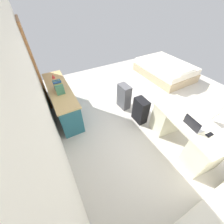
{
  "coord_description": "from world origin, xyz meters",
  "views": [
    {
      "loc": [
        -2.08,
        2.32,
        2.54
      ],
      "look_at": [
        -0.25,
        1.31,
        0.6
      ],
      "focal_mm": 22.35,
      "sensor_mm": 36.0,
      "label": 1
    }
  ],
  "objects_px": {
    "bed": "(165,70)",
    "laptop": "(193,125)",
    "suitcase_black": "(140,110)",
    "computer_mouse": "(183,116)",
    "desk": "(184,132)",
    "suitcase_spare_grey": "(124,97)",
    "cell_phone_near_laptop": "(210,135)",
    "credenza": "(62,101)",
    "office_chair": "(205,111)",
    "figurine_small": "(53,76)"
  },
  "relations": [
    {
      "from": "suitcase_spare_grey",
      "to": "computer_mouse",
      "type": "distance_m",
      "value": 1.57
    },
    {
      "from": "suitcase_black",
      "to": "desk",
      "type": "bearing_deg",
      "value": -162.25
    },
    {
      "from": "desk",
      "to": "credenza",
      "type": "bearing_deg",
      "value": 40.69
    },
    {
      "from": "cell_phone_near_laptop",
      "to": "desk",
      "type": "bearing_deg",
      "value": 0.32
    },
    {
      "from": "laptop",
      "to": "figurine_small",
      "type": "relative_size",
      "value": 3.02
    },
    {
      "from": "laptop",
      "to": "cell_phone_near_laptop",
      "type": "bearing_deg",
      "value": -159.45
    },
    {
      "from": "credenza",
      "to": "suitcase_spare_grey",
      "type": "xyz_separation_m",
      "value": [
        -0.53,
        -1.48,
        -0.05
      ]
    },
    {
      "from": "suitcase_black",
      "to": "laptop",
      "type": "bearing_deg",
      "value": -169.5
    },
    {
      "from": "suitcase_black",
      "to": "computer_mouse",
      "type": "relative_size",
      "value": 6.19
    },
    {
      "from": "laptop",
      "to": "office_chair",
      "type": "bearing_deg",
      "value": -73.43
    },
    {
      "from": "desk",
      "to": "cell_phone_near_laptop",
      "type": "xyz_separation_m",
      "value": [
        -0.37,
        0.02,
        0.35
      ]
    },
    {
      "from": "credenza",
      "to": "suitcase_black",
      "type": "xyz_separation_m",
      "value": [
        -1.16,
        -1.55,
        -0.07
      ]
    },
    {
      "from": "suitcase_black",
      "to": "suitcase_spare_grey",
      "type": "bearing_deg",
      "value": 6.39
    },
    {
      "from": "office_chair",
      "to": "cell_phone_near_laptop",
      "type": "bearing_deg",
      "value": 121.46
    },
    {
      "from": "computer_mouse",
      "to": "cell_phone_near_laptop",
      "type": "bearing_deg",
      "value": -170.82
    },
    {
      "from": "suitcase_black",
      "to": "laptop",
      "type": "xyz_separation_m",
      "value": [
        -1.1,
        -0.2,
        0.47
      ]
    },
    {
      "from": "laptop",
      "to": "credenza",
      "type": "bearing_deg",
      "value": 37.5
    },
    {
      "from": "office_chair",
      "to": "figurine_small",
      "type": "xyz_separation_m",
      "value": [
        2.49,
        2.74,
        0.39
      ]
    },
    {
      "from": "figurine_small",
      "to": "suitcase_spare_grey",
      "type": "bearing_deg",
      "value": -125.38
    },
    {
      "from": "desk",
      "to": "bed",
      "type": "distance_m",
      "value": 3.04
    },
    {
      "from": "desk",
      "to": "cell_phone_near_laptop",
      "type": "relative_size",
      "value": 11.05
    },
    {
      "from": "office_chair",
      "to": "laptop",
      "type": "xyz_separation_m",
      "value": [
        -0.3,
        0.99,
        0.36
      ]
    },
    {
      "from": "credenza",
      "to": "bed",
      "type": "relative_size",
      "value": 0.94
    },
    {
      "from": "office_chair",
      "to": "figurine_small",
      "type": "bearing_deg",
      "value": 47.66
    },
    {
      "from": "office_chair",
      "to": "suitcase_spare_grey",
      "type": "xyz_separation_m",
      "value": [
        1.44,
        1.26,
        -0.09
      ]
    },
    {
      "from": "office_chair",
      "to": "bed",
      "type": "relative_size",
      "value": 0.49
    },
    {
      "from": "office_chair",
      "to": "laptop",
      "type": "bearing_deg",
      "value": 106.57
    },
    {
      "from": "credenza",
      "to": "computer_mouse",
      "type": "distance_m",
      "value": 2.73
    },
    {
      "from": "suitcase_black",
      "to": "computer_mouse",
      "type": "distance_m",
      "value": 0.99
    },
    {
      "from": "suitcase_black",
      "to": "suitcase_spare_grey",
      "type": "height_order",
      "value": "suitcase_spare_grey"
    },
    {
      "from": "suitcase_black",
      "to": "figurine_small",
      "type": "distance_m",
      "value": 2.34
    },
    {
      "from": "suitcase_black",
      "to": "laptop",
      "type": "height_order",
      "value": "laptop"
    },
    {
      "from": "desk",
      "to": "suitcase_spare_grey",
      "type": "distance_m",
      "value": 1.67
    },
    {
      "from": "office_chair",
      "to": "laptop",
      "type": "relative_size",
      "value": 2.83
    },
    {
      "from": "office_chair",
      "to": "figurine_small",
      "type": "relative_size",
      "value": 8.55
    },
    {
      "from": "office_chair",
      "to": "suitcase_black",
      "type": "distance_m",
      "value": 1.44
    },
    {
      "from": "bed",
      "to": "laptop",
      "type": "height_order",
      "value": "laptop"
    },
    {
      "from": "suitcase_black",
      "to": "cell_phone_near_laptop",
      "type": "height_order",
      "value": "cell_phone_near_laptop"
    },
    {
      "from": "suitcase_black",
      "to": "laptop",
      "type": "distance_m",
      "value": 1.21
    },
    {
      "from": "cell_phone_near_laptop",
      "to": "office_chair",
      "type": "bearing_deg",
      "value": -55.5
    },
    {
      "from": "desk",
      "to": "suitcase_spare_grey",
      "type": "height_order",
      "value": "desk"
    },
    {
      "from": "laptop",
      "to": "suitcase_black",
      "type": "bearing_deg",
      "value": 10.03
    },
    {
      "from": "desk",
      "to": "suitcase_black",
      "type": "distance_m",
      "value": 1.04
    },
    {
      "from": "suitcase_spare_grey",
      "to": "laptop",
      "type": "height_order",
      "value": "laptop"
    },
    {
      "from": "credenza",
      "to": "figurine_small",
      "type": "relative_size",
      "value": 16.36
    },
    {
      "from": "computer_mouse",
      "to": "laptop",
      "type": "bearing_deg",
      "value": 170.98
    },
    {
      "from": "bed",
      "to": "suitcase_spare_grey",
      "type": "distance_m",
      "value": 2.38
    },
    {
      "from": "computer_mouse",
      "to": "desk",
      "type": "bearing_deg",
      "value": -156.57
    },
    {
      "from": "suitcase_black",
      "to": "computer_mouse",
      "type": "xyz_separation_m",
      "value": [
        -0.85,
        -0.26,
        0.43
      ]
    },
    {
      "from": "suitcase_spare_grey",
      "to": "cell_phone_near_laptop",
      "type": "bearing_deg",
      "value": -173.28
    }
  ]
}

